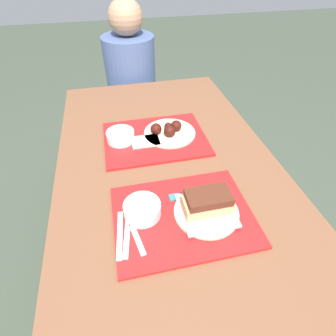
{
  "coord_description": "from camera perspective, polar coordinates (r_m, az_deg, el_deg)",
  "views": [
    {
      "loc": [
        -0.17,
        -0.68,
        1.46
      ],
      "look_at": [
        -0.02,
        0.02,
        0.8
      ],
      "focal_mm": 28.0,
      "sensor_mm": 36.0,
      "label": 1
    }
  ],
  "objects": [
    {
      "name": "brisket_sandwich_plate",
      "position": [
        0.85,
        8.51,
        -8.17
      ],
      "size": [
        0.21,
        0.21,
        0.09
      ],
      "color": "beige",
      "rests_on": "tray_near"
    },
    {
      "name": "ground_plane",
      "position": [
        1.62,
        0.8,
        -22.13
      ],
      "size": [
        12.0,
        12.0,
        0.0
      ],
      "primitive_type": "plane",
      "color": "#424C3D"
    },
    {
      "name": "napkin_far",
      "position": [
        1.15,
        -4.91,
        5.82
      ],
      "size": [
        0.12,
        0.08,
        0.01
      ],
      "color": "white",
      "rests_on": "tray_far"
    },
    {
      "name": "plastic_knife_near",
      "position": [
        0.82,
        -7.32,
        -13.63
      ],
      "size": [
        0.05,
        0.17,
        0.0
      ],
      "color": "white",
      "rests_on": "tray_near"
    },
    {
      "name": "bowl_coleslaw_far",
      "position": [
        1.16,
        -10.3,
        6.97
      ],
      "size": [
        0.12,
        0.12,
        0.05
      ],
      "color": "white",
      "rests_on": "tray_far"
    },
    {
      "name": "wings_plate_far",
      "position": [
        1.18,
        0.12,
        8.13
      ],
      "size": [
        0.23,
        0.23,
        0.06
      ],
      "color": "beige",
      "rests_on": "tray_far"
    },
    {
      "name": "person_seated_across",
      "position": [
        1.9,
        -8.16,
        20.27
      ],
      "size": [
        0.33,
        0.33,
        0.74
      ],
      "color": "#4C6093",
      "rests_on": "picnic_bench_far"
    },
    {
      "name": "plastic_spoon_near",
      "position": [
        0.83,
        -10.43,
        -14.07
      ],
      "size": [
        0.03,
        0.17,
        0.0
      ],
      "color": "white",
      "rests_on": "tray_near"
    },
    {
      "name": "plastic_fork_near",
      "position": [
        0.82,
        -8.87,
        -13.86
      ],
      "size": [
        0.04,
        0.17,
        0.0
      ],
      "color": "white",
      "rests_on": "tray_near"
    },
    {
      "name": "picnic_table",
      "position": [
        1.05,
        1.14,
        -5.99
      ],
      "size": [
        0.88,
        1.73,
        0.76
      ],
      "color": "brown",
      "rests_on": "ground_plane"
    },
    {
      "name": "tray_near",
      "position": [
        0.87,
        3.29,
        -10.36
      ],
      "size": [
        0.45,
        0.34,
        0.01
      ],
      "color": "red",
      "rests_on": "picnic_table"
    },
    {
      "name": "picnic_bench_far",
      "position": [
        2.08,
        -6.02,
        10.51
      ],
      "size": [
        0.83,
        0.28,
        0.45
      ],
      "color": "brown",
      "rests_on": "ground_plane"
    },
    {
      "name": "tray_far",
      "position": [
        1.18,
        -2.82,
        6.41
      ],
      "size": [
        0.45,
        0.34,
        0.01
      ],
      "color": "red",
      "rests_on": "picnic_table"
    },
    {
      "name": "bowl_coleslaw_near",
      "position": [
        0.85,
        -5.62,
        -8.83
      ],
      "size": [
        0.12,
        0.12,
        0.05
      ],
      "color": "white",
      "rests_on": "tray_near"
    },
    {
      "name": "condiment_packet",
      "position": [
        0.9,
        1.42,
        -6.38
      ],
      "size": [
        0.04,
        0.03,
        0.01
      ],
      "color": "teal",
      "rests_on": "tray_near"
    }
  ]
}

